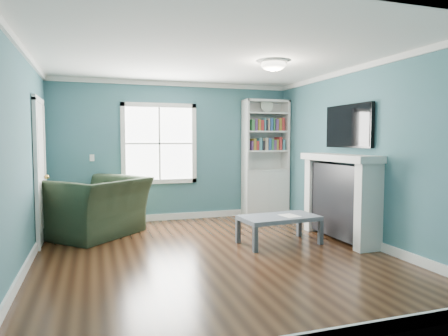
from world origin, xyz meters
name	(u,v)px	position (x,y,z in m)	size (l,w,h in m)	color
floor	(213,255)	(0.00, 0.00, 0.00)	(5.00, 5.00, 0.00)	black
room_walls	(213,135)	(0.00, 0.00, 1.58)	(5.00, 5.00, 5.00)	#35686A
trim	(213,161)	(0.00, 0.00, 1.24)	(4.50, 5.00, 2.60)	white
window	(159,144)	(-0.30, 2.49, 1.45)	(1.40, 0.06, 1.50)	white
bookshelf	(265,170)	(1.77, 2.30, 0.92)	(0.90, 0.35, 2.31)	silver
fireplace	(340,198)	(2.08, 0.20, 0.64)	(0.44, 1.58, 1.30)	black
tv	(349,126)	(2.20, 0.20, 1.72)	(0.06, 1.10, 0.65)	black
door	(40,170)	(-2.22, 1.40, 1.07)	(0.12, 0.98, 2.17)	silver
ceiling_fixture	(273,64)	(0.90, 0.10, 2.55)	(0.38, 0.38, 0.15)	white
light_switch	(92,158)	(-1.50, 2.48, 1.20)	(0.08, 0.01, 0.12)	white
recliner	(96,197)	(-1.45, 1.60, 0.62)	(1.41, 0.92, 1.24)	#202E1D
coffee_table	(279,219)	(1.09, 0.26, 0.36)	(1.17, 0.71, 0.41)	#454B53
paper_sheet	(289,216)	(1.23, 0.22, 0.41)	(0.23, 0.29, 0.00)	white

